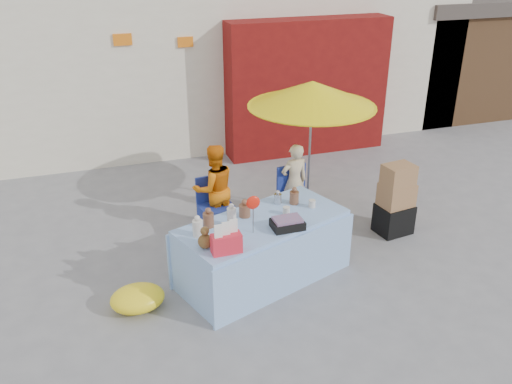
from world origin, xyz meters
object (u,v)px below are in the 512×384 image
object	(u,v)px
market_table	(262,249)
vendor_orange	(214,188)
umbrella	(312,94)
chair_right	(297,206)
vendor_beige	(294,182)
box_stack	(396,202)
chair_left	(217,218)

from	to	relation	value
market_table	vendor_orange	world-z (taller)	vendor_orange
vendor_orange	umbrella	xyz separation A→B (m)	(1.55, 0.15, 1.22)
umbrella	vendor_orange	bearing A→B (deg)	-174.47
market_table	chair_right	size ratio (longest dim) A/B	2.79
vendor_beige	umbrella	size ratio (longest dim) A/B	0.58
box_stack	chair_left	bearing A→B (deg)	162.63
vendor_orange	chair_left	bearing A→B (deg)	82.95
chair_left	market_table	bearing A→B (deg)	-85.11
chair_right	vendor_beige	distance (m)	0.37
vendor_orange	umbrella	bearing A→B (deg)	179.21
market_table	vendor_orange	bearing A→B (deg)	80.49
box_stack	vendor_orange	bearing A→B (deg)	159.83
umbrella	box_stack	xyz separation A→B (m)	(0.92, -1.06, -1.39)
vendor_orange	umbrella	size ratio (longest dim) A/B	0.64
vendor_beige	box_stack	world-z (taller)	vendor_beige
vendor_beige	box_stack	bearing A→B (deg)	137.05
vendor_orange	chair_right	bearing A→B (deg)	167.55
market_table	umbrella	xyz separation A→B (m)	(1.30, 1.57, 1.47)
chair_left	vendor_beige	xyz separation A→B (m)	(1.25, 0.13, 0.35)
market_table	box_stack	bearing A→B (deg)	-6.63
chair_left	umbrella	world-z (taller)	umbrella
chair_left	vendor_orange	distance (m)	0.44
chair_left	box_stack	distance (m)	2.60
chair_left	umbrella	distance (m)	2.27
chair_left	chair_right	bearing A→B (deg)	-6.31
chair_right	chair_left	bearing A→B (deg)	173.69
vendor_beige	umbrella	world-z (taller)	umbrella
market_table	vendor_beige	world-z (taller)	market_table
chair_left	chair_right	xyz separation A→B (m)	(1.25, 0.00, 0.00)
chair_right	vendor_beige	world-z (taller)	vendor_beige
market_table	vendor_beige	bearing A→B (deg)	35.27
umbrella	box_stack	world-z (taller)	umbrella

